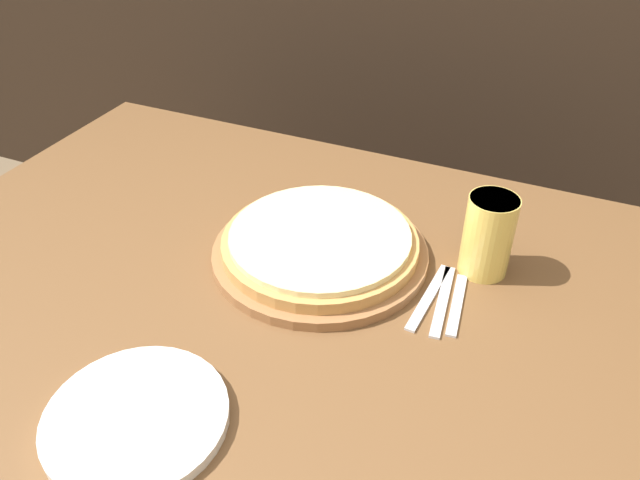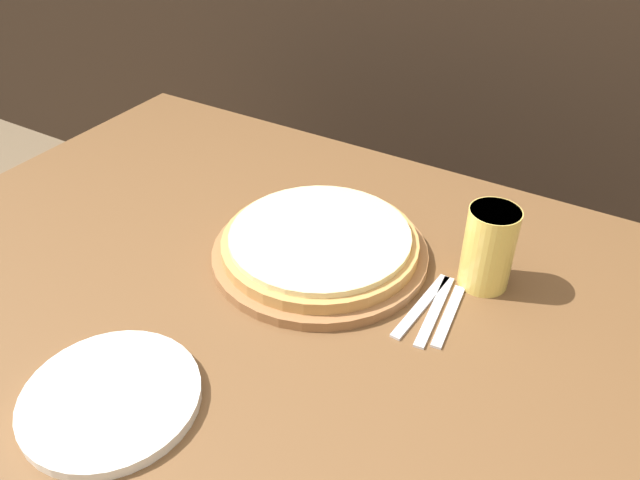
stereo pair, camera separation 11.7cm
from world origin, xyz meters
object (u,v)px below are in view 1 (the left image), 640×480
(dinner_plate, at_px, (136,418))
(fork, at_px, (429,297))
(pizza_on_board, at_px, (320,246))
(spoon, at_px, (457,305))
(dinner_knife, at_px, (443,301))
(beer_glass, at_px, (489,232))

(dinner_plate, xyz_separation_m, fork, (0.31, 0.42, -0.01))
(pizza_on_board, bearing_deg, dinner_plate, -100.31)
(fork, height_order, spoon, same)
(pizza_on_board, height_order, spoon, pizza_on_board)
(fork, bearing_deg, pizza_on_board, 172.14)
(dinner_plate, distance_m, dinner_knife, 0.54)
(beer_glass, xyz_separation_m, spoon, (-0.02, -0.12, -0.08))
(pizza_on_board, bearing_deg, spoon, -6.43)
(beer_glass, bearing_deg, pizza_on_board, -163.32)
(dinner_knife, bearing_deg, beer_glass, 69.93)
(pizza_on_board, distance_m, dinner_plate, 0.46)
(pizza_on_board, relative_size, dinner_knife, 2.15)
(beer_glass, height_order, fork, beer_glass)
(dinner_knife, xyz_separation_m, spoon, (0.03, 0.00, 0.00))
(fork, height_order, dinner_knife, same)
(beer_glass, distance_m, dinner_knife, 0.15)
(pizza_on_board, bearing_deg, fork, -7.86)
(dinner_plate, height_order, fork, dinner_plate)
(beer_glass, xyz_separation_m, dinner_knife, (-0.04, -0.12, -0.08))
(fork, relative_size, dinner_knife, 1.00)
(dinner_plate, height_order, dinner_knife, dinner_plate)
(pizza_on_board, relative_size, spoon, 2.52)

